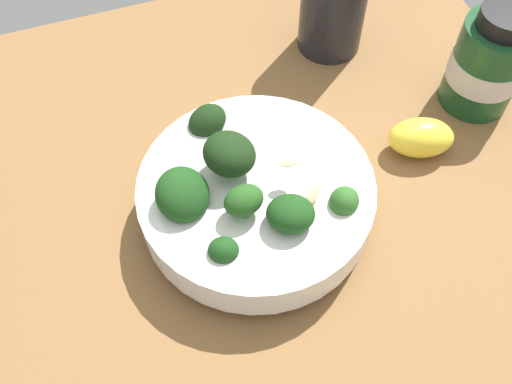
{
  "coord_description": "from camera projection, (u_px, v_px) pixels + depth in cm",
  "views": [
    {
      "loc": [
        30.68,
        -14.75,
        46.68
      ],
      "look_at": [
        4.04,
        -5.19,
        4.0
      ],
      "focal_mm": 39.78,
      "sensor_mm": 36.0,
      "label": 1
    }
  ],
  "objects": [
    {
      "name": "ground_plane",
      "position": [
        289.0,
        181.0,
        0.6
      ],
      "size": [
        60.91,
        60.91,
        4.72
      ],
      "primitive_type": "cube",
      "color": "brown"
    },
    {
      "name": "bowl_of_broccoli",
      "position": [
        253.0,
        195.0,
        0.51
      ],
      "size": [
        21.37,
        21.37,
        10.47
      ],
      "color": "white",
      "rests_on": "ground_plane"
    },
    {
      "name": "lemon_wedge",
      "position": [
        421.0,
        138.0,
        0.57
      ],
      "size": [
        5.99,
        7.58,
        4.11
      ],
      "primitive_type": "ellipsoid",
      "rotation": [
        0.0,
        0.0,
        1.25
      ],
      "color": "yellow",
      "rests_on": "ground_plane"
    },
    {
      "name": "bottle_tall",
      "position": [
        488.0,
        63.0,
        0.58
      ],
      "size": [
        7.63,
        7.63,
        11.82
      ],
      "color": "#194723",
      "rests_on": "ground_plane"
    }
  ]
}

